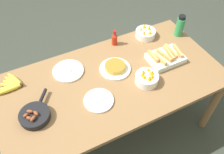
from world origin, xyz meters
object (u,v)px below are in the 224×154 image
at_px(banana_bunch, 12,84).
at_px(skillet, 35,115).
at_px(empty_plate_far_left, 68,71).
at_px(fruit_bowl_mango, 147,78).
at_px(melon_tray, 165,57).
at_px(frittata_plate_center, 115,68).
at_px(water_bottle, 180,26).
at_px(empty_plate_near_front, 99,101).
at_px(fruit_bowl_citrus, 146,33).
at_px(hot_sauce_bottle, 115,38).

distance_m(banana_bunch, skillet, 0.38).
relative_size(empty_plate_far_left, fruit_bowl_mango, 1.40).
relative_size(melon_tray, frittata_plate_center, 1.14).
xyz_separation_m(empty_plate_far_left, water_bottle, (1.10, -0.01, 0.09)).
xyz_separation_m(empty_plate_near_front, empty_plate_far_left, (-0.10, 0.38, -0.00)).
bearing_deg(banana_bunch, water_bottle, -2.30).
height_order(fruit_bowl_mango, fruit_bowl_citrus, same).
distance_m(skillet, empty_plate_near_front, 0.46).
bearing_deg(hot_sauce_bottle, skillet, -151.88).
xyz_separation_m(frittata_plate_center, empty_plate_near_front, (-0.25, -0.23, -0.01)).
distance_m(melon_tray, empty_plate_far_left, 0.82).
bearing_deg(hot_sauce_bottle, banana_bunch, -174.67).
xyz_separation_m(empty_plate_near_front, hot_sauce_bottle, (0.40, 0.52, 0.06)).
relative_size(banana_bunch, hot_sauce_bottle, 1.41).
bearing_deg(banana_bunch, fruit_bowl_citrus, 2.64).
xyz_separation_m(frittata_plate_center, fruit_bowl_citrus, (0.45, 0.26, 0.02)).
bearing_deg(empty_plate_near_front, hot_sauce_bottle, 52.76).
distance_m(empty_plate_near_front, empty_plate_far_left, 0.40).
relative_size(banana_bunch, fruit_bowl_citrus, 1.13).
bearing_deg(hot_sauce_bottle, frittata_plate_center, -116.17).
height_order(melon_tray, frittata_plate_center, melon_tray).
xyz_separation_m(frittata_plate_center, fruit_bowl_mango, (0.16, -0.23, 0.02)).
bearing_deg(empty_plate_far_left, fruit_bowl_mango, -36.56).
bearing_deg(water_bottle, fruit_bowl_mango, -147.75).
distance_m(melon_tray, water_bottle, 0.40).
bearing_deg(fruit_bowl_mango, melon_tray, 26.68).
bearing_deg(melon_tray, fruit_bowl_mango, -153.32).
relative_size(melon_tray, skillet, 0.97).
height_order(skillet, fruit_bowl_mango, fruit_bowl_mango).
bearing_deg(skillet, frittata_plate_center, -41.54).
distance_m(melon_tray, hot_sauce_bottle, 0.48).
distance_m(empty_plate_far_left, fruit_bowl_citrus, 0.81).
bearing_deg(water_bottle, empty_plate_near_front, -159.57).
distance_m(skillet, hot_sauce_bottle, 0.96).
relative_size(melon_tray, hot_sauce_bottle, 1.95).
distance_m(melon_tray, empty_plate_near_front, 0.70).
relative_size(banana_bunch, water_bottle, 1.00).
distance_m(empty_plate_far_left, fruit_bowl_mango, 0.64).
bearing_deg(melon_tray, fruit_bowl_citrus, 86.51).
xyz_separation_m(banana_bunch, water_bottle, (1.54, -0.06, 0.08)).
bearing_deg(empty_plate_far_left, empty_plate_near_front, -75.47).
distance_m(fruit_bowl_mango, water_bottle, 0.70).
xyz_separation_m(skillet, hot_sauce_bottle, (0.85, 0.45, 0.04)).
xyz_separation_m(frittata_plate_center, hot_sauce_bottle, (0.14, 0.29, 0.04)).
bearing_deg(empty_plate_near_front, melon_tray, 11.48).
height_order(empty_plate_far_left, water_bottle, water_bottle).
bearing_deg(fruit_bowl_mango, hot_sauce_bottle, 91.95).
bearing_deg(fruit_bowl_mango, empty_plate_near_front, -179.65).
relative_size(banana_bunch, empty_plate_far_left, 0.83).
bearing_deg(skillet, fruit_bowl_citrus, -34.55).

